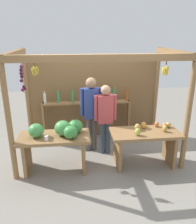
% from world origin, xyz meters
% --- Properties ---
extents(ground_plane, '(12.00, 12.00, 0.00)m').
position_xyz_m(ground_plane, '(0.00, 0.00, 0.00)').
color(ground_plane, gray).
rests_on(ground_plane, ground).
extents(market_stall, '(3.36, 1.84, 2.25)m').
position_xyz_m(market_stall, '(-0.01, 0.41, 1.30)').
color(market_stall, olive).
rests_on(market_stall, ground).
extents(fruit_counter_left, '(1.36, 0.64, 1.02)m').
position_xyz_m(fruit_counter_left, '(-0.83, -0.65, 0.69)').
color(fruit_counter_left, olive).
rests_on(fruit_counter_left, ground).
extents(fruit_counter_right, '(1.36, 0.64, 0.88)m').
position_xyz_m(fruit_counter_right, '(0.90, -0.64, 0.55)').
color(fruit_counter_right, olive).
rests_on(fruit_counter_right, ground).
extents(bottle_shelf_unit, '(2.15, 0.22, 1.35)m').
position_xyz_m(bottle_shelf_unit, '(-0.16, 0.65, 0.81)').
color(bottle_shelf_unit, olive).
rests_on(bottle_shelf_unit, ground).
extents(vendor_man, '(0.48, 0.23, 1.70)m').
position_xyz_m(vendor_man, '(-0.12, 0.08, 1.03)').
color(vendor_man, '#4F4C4C').
rests_on(vendor_man, ground).
extents(vendor_woman, '(0.48, 0.21, 1.56)m').
position_xyz_m(vendor_woman, '(0.17, -0.09, 0.93)').
color(vendor_woman, '#3B4D62').
rests_on(vendor_woman, ground).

